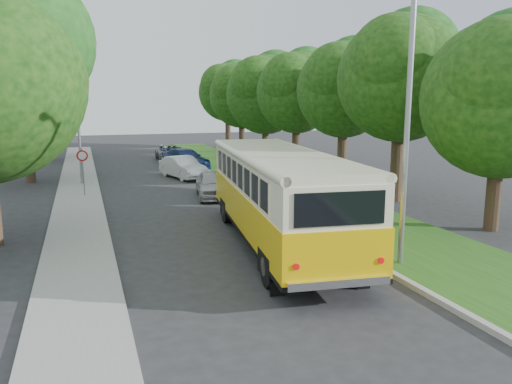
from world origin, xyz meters
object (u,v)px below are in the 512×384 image
object	(u,v)px
lamppost_far	(76,114)
car_grey	(170,153)
lamppost_near	(405,120)
vintage_bus	(279,199)
car_silver	(213,184)
car_blue	(185,159)
car_white	(183,167)

from	to	relation	value
lamppost_far	car_grey	bearing A→B (deg)	56.27
lamppost_near	car_grey	bearing A→B (deg)	93.69
vintage_bus	car_grey	xyz separation A→B (m)	(0.65, 25.80, -1.02)
car_silver	car_blue	xyz separation A→B (m)	(0.83, 11.33, 0.02)
lamppost_near	car_grey	world-z (taller)	lamppost_near
lamppost_far	vintage_bus	distance (m)	16.73
lamppost_far	vintage_bus	world-z (taller)	lamppost_far
lamppost_near	car_silver	size ratio (longest dim) A/B	1.99
car_silver	car_grey	size ratio (longest dim) A/B	0.89
car_blue	car_grey	xyz separation A→B (m)	(-0.22, 5.33, -0.08)
lamppost_near	lamppost_far	size ratio (longest dim) A/B	1.07
vintage_bus	car_blue	xyz separation A→B (m)	(0.88, 20.47, -0.94)
lamppost_near	vintage_bus	bearing A→B (deg)	127.96
lamppost_far	vintage_bus	bearing A→B (deg)	-67.31
vintage_bus	car_silver	xyz separation A→B (m)	(0.05, 9.14, -0.96)
car_white	car_blue	size ratio (longest dim) A/B	0.87
car_white	car_grey	xyz separation A→B (m)	(0.83, 9.80, -0.07)
vintage_bus	car_grey	distance (m)	25.83
lamppost_near	car_silver	bearing A→B (deg)	101.31
car_white	lamppost_near	bearing A→B (deg)	-98.17
vintage_bus	car_white	size ratio (longest dim) A/B	2.64
car_silver	car_white	xyz separation A→B (m)	(-0.22, 6.86, 0.01)
lamppost_near	car_white	bearing A→B (deg)	97.98
car_silver	car_white	world-z (taller)	car_white
vintage_bus	car_white	world-z (taller)	vintage_bus
lamppost_near	car_blue	size ratio (longest dim) A/B	1.64
lamppost_near	car_white	xyz separation A→B (m)	(-2.70, 19.23, -3.67)
lamppost_far	car_grey	xyz separation A→B (m)	(7.03, 10.54, -3.49)
vintage_bus	car_white	xyz separation A→B (m)	(-0.17, 16.00, -0.96)
car_silver	lamppost_near	bearing A→B (deg)	-69.88
vintage_bus	lamppost_far	bearing A→B (deg)	119.65
car_blue	car_silver	bearing A→B (deg)	-111.44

